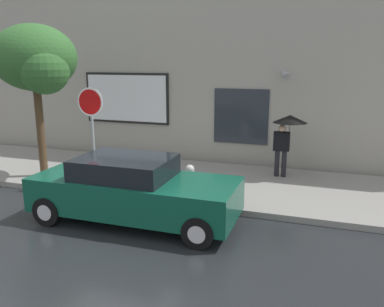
{
  "coord_description": "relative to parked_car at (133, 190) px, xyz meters",
  "views": [
    {
      "loc": [
        4.36,
        -7.48,
        3.54
      ],
      "look_at": [
        1.25,
        1.8,
        1.2
      ],
      "focal_mm": 37.11,
      "sensor_mm": 36.0,
      "label": 1
    }
  ],
  "objects": [
    {
      "name": "pedestrian_with_umbrella",
      "position": [
        2.9,
        4.05,
        0.89
      ],
      "size": [
        0.97,
        0.97,
        1.84
      ],
      "color": "black",
      "rests_on": "sidewalk"
    },
    {
      "name": "stop_sign",
      "position": [
        -2.0,
        1.62,
        1.31
      ],
      "size": [
        0.76,
        0.1,
        2.67
      ],
      "color": "gray",
      "rests_on": "sidewalk"
    },
    {
      "name": "building_facade",
      "position": [
        -0.5,
        5.51,
        2.76
      ],
      "size": [
        20.0,
        0.67,
        7.0
      ],
      "color": "#9E998E",
      "rests_on": "ground"
    },
    {
      "name": "parked_car",
      "position": [
        0.0,
        0.0,
        0.0
      ],
      "size": [
        4.54,
        1.84,
        1.45
      ],
      "color": "#0F4C38",
      "rests_on": "ground"
    },
    {
      "name": "street_tree",
      "position": [
        -3.79,
        1.83,
        2.77
      ],
      "size": [
        2.46,
        2.09,
        4.35
      ],
      "color": "#4C3823",
      "rests_on": "sidewalk"
    },
    {
      "name": "ground_plane",
      "position": [
        -0.49,
        0.01,
        -0.72
      ],
      "size": [
        60.0,
        60.0,
        0.0
      ],
      "primitive_type": "plane",
      "color": "black"
    },
    {
      "name": "sidewalk",
      "position": [
        -0.49,
        3.01,
        -0.65
      ],
      "size": [
        20.0,
        4.0,
        0.15
      ],
      "primitive_type": "cube",
      "color": "gray",
      "rests_on": "ground"
    },
    {
      "name": "fire_hydrant",
      "position": [
        0.73,
        1.74,
        -0.2
      ],
      "size": [
        0.3,
        0.44,
        0.77
      ],
      "color": "white",
      "rests_on": "sidewalk"
    }
  ]
}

